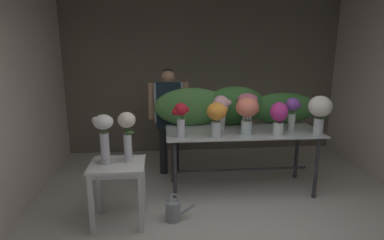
% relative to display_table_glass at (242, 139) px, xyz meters
% --- Properties ---
extents(ground_plane, '(7.58, 7.58, 0.00)m').
position_rel_display_table_glass_xyz_m(ground_plane, '(-0.33, 0.10, -0.74)').
color(ground_plane, beige).
extents(wall_back, '(5.06, 0.12, 2.84)m').
position_rel_display_table_glass_xyz_m(wall_back, '(-0.33, 1.82, 0.68)').
color(wall_back, '#706656').
rests_on(wall_back, ground).
extents(wall_left, '(0.12, 3.57, 2.84)m').
position_rel_display_table_glass_xyz_m(wall_left, '(-2.86, 0.10, 0.68)').
color(wall_left, beige).
rests_on(wall_left, ground).
extents(display_table_glass, '(2.06, 0.85, 0.88)m').
position_rel_display_table_glass_xyz_m(display_table_glass, '(0.00, 0.00, 0.00)').
color(display_table_glass, silver).
rests_on(display_table_glass, ground).
extents(side_table_white, '(0.61, 0.53, 0.73)m').
position_rel_display_table_glass_xyz_m(side_table_white, '(-1.58, -0.72, -0.13)').
color(side_table_white, white).
rests_on(side_table_white, ground).
extents(florist, '(0.61, 0.24, 1.64)m').
position_rel_display_table_glass_xyz_m(florist, '(-0.98, 0.67, 0.28)').
color(florist, '#232328').
rests_on(florist, ground).
extents(foliage_backdrop, '(2.36, 0.31, 0.55)m').
position_rel_display_table_glass_xyz_m(foliage_backdrop, '(-0.05, 0.31, 0.39)').
color(foliage_backdrop, '#477F3D').
rests_on(foliage_backdrop, display_table_glass).
extents(vase_violet_roses, '(0.20, 0.18, 0.45)m').
position_rel_display_table_glass_xyz_m(vase_violet_roses, '(0.63, -0.11, 0.41)').
color(vase_violet_roses, silver).
rests_on(vase_violet_roses, display_table_glass).
extents(vase_coral_snapdragons, '(0.31, 0.29, 0.48)m').
position_rel_display_table_glass_xyz_m(vase_coral_snapdragons, '(0.00, -0.21, 0.44)').
color(vase_coral_snapdragons, silver).
rests_on(vase_coral_snapdragons, display_table_glass).
extents(vase_rosy_anemones, '(0.28, 0.28, 0.48)m').
position_rel_display_table_glass_xyz_m(vase_rosy_anemones, '(0.08, 0.10, 0.45)').
color(vase_rosy_anemones, silver).
rests_on(vase_rosy_anemones, display_table_glass).
extents(vase_crimson_stock, '(0.21, 0.16, 0.44)m').
position_rel_display_table_glass_xyz_m(vase_crimson_stock, '(-0.85, -0.27, 0.39)').
color(vase_crimson_stock, silver).
rests_on(vase_crimson_stock, display_table_glass).
extents(vase_blush_lilies, '(0.24, 0.21, 0.47)m').
position_rel_display_table_glass_xyz_m(vase_blush_lilies, '(-0.29, 0.04, 0.41)').
color(vase_blush_lilies, silver).
rests_on(vase_blush_lilies, display_table_glass).
extents(vase_ivory_carnations, '(0.30, 0.30, 0.50)m').
position_rel_display_table_glass_xyz_m(vase_ivory_carnations, '(0.92, -0.28, 0.46)').
color(vase_ivory_carnations, silver).
rests_on(vase_ivory_carnations, display_table_glass).
extents(vase_magenta_dahlias, '(0.22, 0.22, 0.43)m').
position_rel_display_table_glass_xyz_m(vase_magenta_dahlias, '(0.40, -0.27, 0.38)').
color(vase_magenta_dahlias, silver).
rests_on(vase_magenta_dahlias, display_table_glass).
extents(vase_sunset_freesia, '(0.26, 0.25, 0.44)m').
position_rel_display_table_glass_xyz_m(vase_sunset_freesia, '(-0.40, -0.29, 0.41)').
color(vase_sunset_freesia, silver).
rests_on(vase_sunset_freesia, display_table_glass).
extents(vase_white_roses_tall, '(0.22, 0.21, 0.56)m').
position_rel_display_table_glass_xyz_m(vase_white_roses_tall, '(-1.71, -0.72, 0.34)').
color(vase_white_roses_tall, silver).
rests_on(vase_white_roses_tall, side_table_white).
extents(vase_cream_lisianthus_tall, '(0.19, 0.19, 0.57)m').
position_rel_display_table_glass_xyz_m(vase_cream_lisianthus_tall, '(-1.46, -0.67, 0.36)').
color(vase_cream_lisianthus_tall, silver).
rests_on(vase_cream_lisianthus_tall, side_table_white).
extents(watering_can, '(0.35, 0.18, 0.34)m').
position_rel_display_table_glass_xyz_m(watering_can, '(-0.96, -0.74, -0.61)').
color(watering_can, '#999EA3').
rests_on(watering_can, ground).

